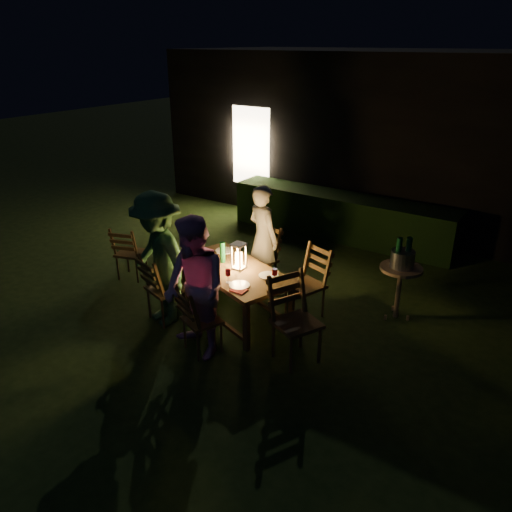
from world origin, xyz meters
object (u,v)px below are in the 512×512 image
Objects in this scene: chair_far_right at (306,295)px; lantern at (239,258)px; bottle_bucket_b at (408,255)px; person_opp_right at (195,289)px; chair_spare at (131,262)px; person_house_side at (263,238)px; chair_near_right at (201,331)px; chair_end at (295,335)px; ice_bucket at (402,259)px; dining_table at (234,273)px; person_opp_left at (158,260)px; side_table at (401,273)px; chair_near_left at (165,299)px; bottle_table at (223,252)px; chair_far_left at (260,269)px; bottle_bucket_a at (398,256)px.

chair_far_right is 1.04m from lantern.
lantern is 2.14m from bottle_bucket_b.
chair_spare is at bearing 174.98° from person_opp_right.
person_house_side reaches higher than chair_spare.
person_opp_right reaches higher than chair_far_right.
chair_near_right is 0.85× the size of chair_end.
ice_bucket is (1.95, 0.24, 0.06)m from person_house_side.
dining_table is at bearing 54.43° from chair_far_right.
person_opp_right reaches higher than chair_spare.
side_table is (2.50, 1.79, -0.23)m from person_opp_left.
person_opp_right is at bearing -128.23° from ice_bucket.
chair_near_right is at bearing -38.83° from chair_end.
chair_near_left reaches higher than chair_spare.
side_table is (2.03, 1.08, -0.19)m from bottle_table.
chair_far_left is at bearing 120.45° from dining_table.
bottle_bucket_b is (1.78, 1.18, 0.04)m from lantern.
dining_table is 1.88× the size of chair_far_right.
person_house_side is (0.02, 0.05, 0.48)m from chair_far_left.
bottle_bucket_b is (0.05, 0.04, 0.05)m from ice_bucket.
bottle_bucket_b is (0.69, 1.62, 0.57)m from chair_end.
person_house_side is at bearing 86.93° from chair_near_left.
person_house_side is (1.84, 0.87, 0.51)m from chair_spare.
chair_near_right reaches higher than chair_spare.
ice_bucket is at bearing -159.40° from chair_far_left.
bottle_bucket_a is at bearing 71.60° from person_opp_right.
chair_end reaches higher than ice_bucket.
chair_spare is 1.84m from bottle_table.
chair_end reaches higher than chair_far_right.
lantern is at bearing -146.91° from bottle_bucket_a.
chair_near_right is at bearing 119.52° from person_house_side.
ice_bucket is (1.97, 0.29, 0.55)m from chair_far_left.
chair_far_left is (-0.34, 1.75, 0.02)m from chair_near_right.
chair_end is at bearing -110.98° from bottle_bucket_a.
bottle_table is (-1.39, 0.49, 0.51)m from chair_end.
person_house_side is 2.02m from bottle_bucket_b.
ice_bucket is at bearing 73.01° from chair_near_right.
chair_far_left is 3.45× the size of bottle_table.
bottle_table is 0.38× the size of side_table.
person_opp_right is at bearing -36.96° from chair_end.
chair_far_right is 0.59× the size of person_opp_right.
chair_far_left is 0.62× the size of person_house_side.
chair_near_right is 2.67m from ice_bucket.
chair_near_left is at bearing 88.75° from person_opp_left.
bottle_bucket_b is at bearing -152.39° from person_house_side.
chair_spare is at bearing -178.95° from bottle_table.
person_opp_left is at bearing -123.21° from bottle_table.
bottle_table is (-0.30, 0.05, -0.02)m from lantern.
bottle_bucket_a is at bearing -175.00° from chair_end.
bottle_bucket_b is at bearing 38.66° from bottle_bucket_a.
chair_far_right is 3.06× the size of bottle_bucket_b.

